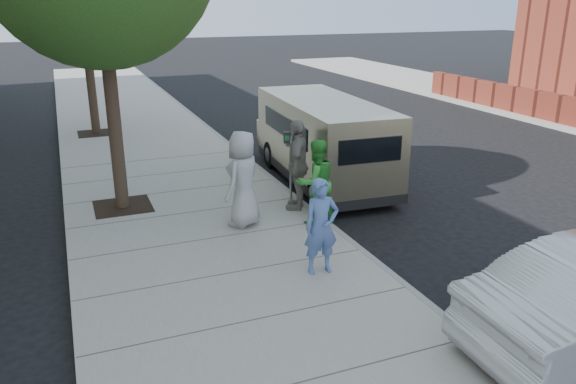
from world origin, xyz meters
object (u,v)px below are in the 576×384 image
object	(u,v)px
person_green_shirt	(316,182)
person_striped_polo	(298,165)
van	(322,139)
person_officer	(321,226)
parking_meter	(291,151)
person_gray_shirt	(243,179)

from	to	relation	value
person_green_shirt	person_striped_polo	size ratio (longest dim) A/B	0.89
van	person_officer	size ratio (longest dim) A/B	3.59
van	parking_meter	bearing A→B (deg)	-131.13
person_green_shirt	person_gray_shirt	distance (m)	1.43
person_officer	person_green_shirt	bearing A→B (deg)	71.32
parking_meter	person_officer	size ratio (longest dim) A/B	0.98
person_officer	person_striped_polo	distance (m)	3.02
person_gray_shirt	person_striped_polo	world-z (taller)	person_striped_polo
person_gray_shirt	person_striped_polo	size ratio (longest dim) A/B	0.99
person_officer	person_striped_polo	xyz separation A→B (m)	(0.82, 2.90, 0.17)
person_officer	person_gray_shirt	bearing A→B (deg)	106.24
parking_meter	person_gray_shirt	bearing A→B (deg)	-130.72
parking_meter	person_striped_polo	bearing A→B (deg)	-81.01
van	person_green_shirt	bearing A→B (deg)	-113.82
parking_meter	person_officer	distance (m)	3.52
van	person_green_shirt	xyz separation A→B (m)	(-1.48, -2.86, -0.10)
person_green_shirt	person_gray_shirt	world-z (taller)	person_gray_shirt
parking_meter	person_officer	world-z (taller)	person_officer
parking_meter	person_gray_shirt	size ratio (longest dim) A/B	0.82
person_gray_shirt	person_striped_polo	distance (m)	1.44
parking_meter	van	world-z (taller)	van
person_gray_shirt	person_green_shirt	bearing A→B (deg)	120.71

